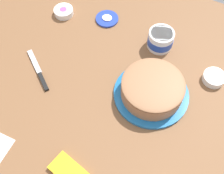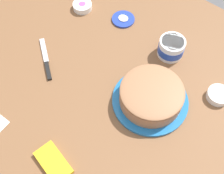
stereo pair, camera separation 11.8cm
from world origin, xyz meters
The scene contains 8 objects.
ground_plane centered at (0.00, 0.00, 0.00)m, with size 1.54×1.54×0.00m, color brown.
frosted_cake centered at (0.23, 0.10, 0.05)m, with size 0.31×0.31×0.10m.
frosting_tub centered at (0.16, 0.36, 0.05)m, with size 0.12×0.12×0.09m.
frosting_tub_lid centered at (-0.14, 0.39, 0.01)m, with size 0.11×0.11×0.02m.
spreading_knife centered at (-0.24, -0.04, 0.01)m, with size 0.21×0.15×0.01m.
sprinkle_bowl_orange centered at (0.44, 0.29, 0.02)m, with size 0.09×0.09×0.03m.
sprinkle_bowl_rainbow centered at (-0.35, 0.32, 0.02)m, with size 0.10×0.10×0.03m.
candy_box_lower centered at (0.11, -0.34, 0.01)m, with size 0.15×0.08×0.02m, color yellow.
Camera 1 is at (0.37, -0.50, 1.05)m, focal length 45.92 mm.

